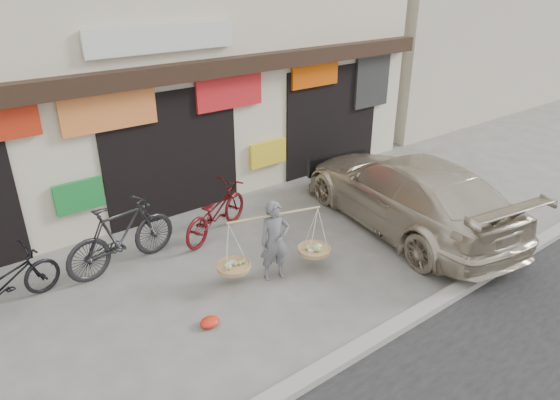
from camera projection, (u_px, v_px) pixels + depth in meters
ground at (272, 287)px, 8.44m from camera, size 70.00×70.00×0.00m
kerb at (357, 350)px, 6.97m from camera, size 70.00×0.25×0.12m
shophouse_block at (108, 36)px, 11.61m from camera, size 14.00×6.32×7.00m
neighbor_east at (444, 15)px, 19.51m from camera, size 12.00×7.00×6.40m
street_vendor at (275, 244)px, 8.45m from camera, size 1.99×0.96×1.44m
bike_0 at (3, 284)px, 7.72m from camera, size 1.89×1.06×0.94m
bike_1 at (122, 235)px, 8.77m from camera, size 2.17×0.92×1.26m
bike_2 at (216, 212)px, 9.90m from camera, size 2.05×1.42×1.02m
suv at (406, 192)px, 10.17m from camera, size 2.91×5.47×1.51m
red_bag at (210, 322)px, 7.51m from camera, size 0.31×0.25×0.14m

